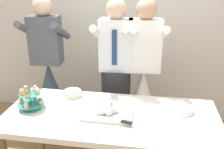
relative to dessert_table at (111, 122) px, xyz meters
name	(u,v)px	position (x,y,z in m)	size (l,w,h in m)	color
rear_wall	(129,10)	(0.00, 1.44, 0.75)	(5.20, 0.10, 2.90)	beige
dessert_table	(111,122)	(0.00, 0.00, 0.00)	(1.80, 0.80, 0.78)	silver
cupcake_stand	(30,99)	(-0.70, -0.01, 0.16)	(0.23, 0.23, 0.21)	teal
main_cake_tray	(108,110)	(-0.02, 0.00, 0.11)	(0.43, 0.33, 0.13)	silver
plate_stack	(181,110)	(0.59, 0.14, 0.10)	(0.20, 0.20, 0.04)	white
round_cake	(73,94)	(-0.41, 0.26, 0.10)	(0.24, 0.24, 0.07)	white
person_groom	(116,84)	(-0.05, 0.69, 0.05)	(0.47, 0.50, 1.66)	#232328
person_bride	(142,98)	(0.24, 0.71, -0.12)	(0.56, 0.56, 1.66)	white
person_guest	(50,90)	(-0.86, 0.77, -0.12)	(0.56, 0.56, 1.66)	#334760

